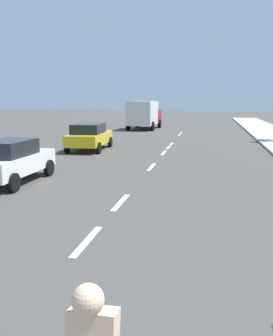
# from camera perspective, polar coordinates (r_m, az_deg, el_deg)

# --- Properties ---
(ground_plane) EXTENTS (160.00, 160.00, 0.00)m
(ground_plane) POSITION_cam_1_polar(r_m,az_deg,el_deg) (18.84, 3.29, 1.30)
(ground_plane) COLOR #423F3D
(lane_stripe_2) EXTENTS (0.16, 1.80, 0.01)m
(lane_stripe_2) POSITION_cam_1_polar(r_m,az_deg,el_deg) (8.24, -7.57, -10.96)
(lane_stripe_2) COLOR white
(lane_stripe_2) RESTS_ON ground
(lane_stripe_3) EXTENTS (0.16, 1.80, 0.01)m
(lane_stripe_3) POSITION_cam_1_polar(r_m,az_deg,el_deg) (11.08, -2.43, -5.23)
(lane_stripe_3) COLOR white
(lane_stripe_3) RESTS_ON ground
(lane_stripe_4) EXTENTS (0.16, 1.80, 0.01)m
(lane_stripe_4) POSITION_cam_1_polar(r_m,az_deg,el_deg) (16.78, 2.31, 0.18)
(lane_stripe_4) COLOR white
(lane_stripe_4) RESTS_ON ground
(lane_stripe_5) EXTENTS (0.16, 1.80, 0.01)m
(lane_stripe_5) POSITION_cam_1_polar(r_m,az_deg,el_deg) (21.23, 4.19, 2.34)
(lane_stripe_5) COLOR white
(lane_stripe_5) RESTS_ON ground
(lane_stripe_6) EXTENTS (0.16, 1.80, 0.01)m
(lane_stripe_6) POSITION_cam_1_polar(r_m,az_deg,el_deg) (23.76, 4.94, 3.20)
(lane_stripe_6) COLOR white
(lane_stripe_6) RESTS_ON ground
(lane_stripe_7) EXTENTS (0.16, 1.80, 0.01)m
(lane_stripe_7) POSITION_cam_1_polar(r_m,az_deg,el_deg) (25.22, 5.31, 3.61)
(lane_stripe_7) COLOR white
(lane_stripe_7) RESTS_ON ground
(lane_stripe_8) EXTENTS (0.16, 1.80, 0.01)m
(lane_stripe_8) POSITION_cam_1_polar(r_m,az_deg,el_deg) (32.43, 6.62, 5.12)
(lane_stripe_8) COLOR white
(lane_stripe_8) RESTS_ON ground
(lane_stripe_9) EXTENTS (0.16, 1.80, 0.01)m
(lane_stripe_9) POSITION_cam_1_polar(r_m,az_deg,el_deg) (33.58, 6.78, 5.29)
(lane_stripe_9) COLOR white
(lane_stripe_9) RESTS_ON ground
(parked_car_white) EXTENTS (1.88, 4.02, 1.57)m
(parked_car_white) POSITION_cam_1_polar(r_m,az_deg,el_deg) (14.25, -18.76, 1.17)
(parked_car_white) COLOR white
(parked_car_white) RESTS_ON ground
(parked_car_yellow) EXTENTS (2.17, 4.44, 1.57)m
(parked_car_yellow) POSITION_cam_1_polar(r_m,az_deg,el_deg) (22.46, -7.21, 4.88)
(parked_car_yellow) COLOR gold
(parked_car_yellow) RESTS_ON ground
(delivery_truck) EXTENTS (2.87, 6.33, 2.80)m
(delivery_truck) POSITION_cam_1_polar(r_m,az_deg,el_deg) (37.85, 1.18, 8.22)
(delivery_truck) COLOR maroon
(delivery_truck) RESTS_ON ground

